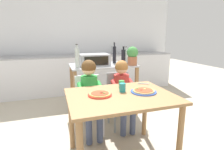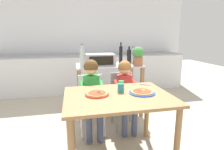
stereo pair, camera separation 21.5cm
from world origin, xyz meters
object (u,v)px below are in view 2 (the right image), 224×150
(child_in_green_shirt, at_px, (92,89))
(drinking_cup_teal, at_px, (121,88))
(potted_herb_plant, at_px, (138,56))
(pizza_plate_blue_rimmed, at_px, (142,92))
(kitchen_island_cart, at_px, (109,81))
(serving_spoon, at_px, (145,85))
(bottle_clear_vinegar, at_px, (82,57))
(dining_chair_right, at_px, (123,96))
(child_in_red_shirt, at_px, (126,87))
(dining_table, at_px, (118,105))
(bottle_squat_spirits, at_px, (129,57))
(drinking_cup_green, at_px, (121,85))
(pizza_plate_red_rimmed, at_px, (97,94))
(bottle_tall_green_wine, at_px, (121,54))
(toaster_oven, at_px, (100,59))
(dining_chair_left, at_px, (91,99))
(bottle_slim_sauce, at_px, (133,56))

(child_in_green_shirt, bearing_deg, drinking_cup_teal, -60.53)
(potted_herb_plant, distance_m, pizza_plate_blue_rimmed, 1.12)
(kitchen_island_cart, bearing_deg, serving_spoon, -73.87)
(bottle_clear_vinegar, bearing_deg, dining_chair_right, -29.74)
(dining_chair_right, height_order, child_in_red_shirt, child_in_red_shirt)
(dining_table, height_order, dining_chair_right, dining_chair_right)
(bottle_squat_spirits, height_order, drinking_cup_teal, bottle_squat_spirits)
(bottle_clear_vinegar, height_order, drinking_cup_green, bottle_clear_vinegar)
(dining_table, distance_m, drinking_cup_green, 0.29)
(pizza_plate_red_rimmed, bearing_deg, bottle_tall_green_wine, 65.03)
(kitchen_island_cart, distance_m, bottle_squat_spirits, 0.55)
(bottle_tall_green_wine, relative_size, dining_chair_right, 0.46)
(toaster_oven, bearing_deg, dining_chair_right, -63.09)
(bottle_squat_spirits, bearing_deg, child_in_green_shirt, -142.12)
(dining_table, xyz_separation_m, pizza_plate_red_rimmed, (-0.22, 0.05, 0.13))
(bottle_clear_vinegar, distance_m, bottle_tall_green_wine, 0.76)
(dining_table, height_order, dining_chair_left, dining_chair_left)
(bottle_slim_sauce, relative_size, pizza_plate_blue_rimmed, 1.03)
(bottle_slim_sauce, relative_size, serving_spoon, 2.09)
(toaster_oven, distance_m, bottle_slim_sauce, 0.61)
(bottle_clear_vinegar, relative_size, child_in_green_shirt, 0.35)
(dining_chair_right, bearing_deg, dining_table, -109.95)
(dining_table, bearing_deg, drinking_cup_teal, 59.75)
(bottle_tall_green_wine, distance_m, pizza_plate_red_rimmed, 1.47)
(toaster_oven, distance_m, child_in_green_shirt, 0.78)
(dining_chair_left, bearing_deg, drinking_cup_green, -56.70)
(kitchen_island_cart, distance_m, pizza_plate_blue_rimmed, 1.27)
(child_in_green_shirt, relative_size, drinking_cup_teal, 10.68)
(bottle_slim_sauce, bearing_deg, potted_herb_plant, -91.16)
(serving_spoon, bearing_deg, dining_chair_right, 110.17)
(dining_table, height_order, pizza_plate_blue_rimmed, pizza_plate_blue_rimmed)
(dining_table, bearing_deg, potted_herb_plant, 59.98)
(toaster_oven, relative_size, potted_herb_plant, 1.56)
(pizza_plate_red_rimmed, bearing_deg, drinking_cup_green, 29.08)
(bottle_slim_sauce, height_order, potted_herb_plant, potted_herb_plant)
(bottle_squat_spirits, relative_size, bottle_clear_vinegar, 0.86)
(bottle_squat_spirits, height_order, bottle_tall_green_wine, bottle_tall_green_wine)
(bottle_squat_spirits, distance_m, dining_chair_left, 0.96)
(bottle_tall_green_wine, height_order, child_in_green_shirt, bottle_tall_green_wine)
(potted_herb_plant, xyz_separation_m, child_in_green_shirt, (-0.82, -0.47, -0.37))
(toaster_oven, xyz_separation_m, drinking_cup_green, (0.09, -1.03, -0.17))
(potted_herb_plant, height_order, pizza_plate_blue_rimmed, potted_herb_plant)
(kitchen_island_cart, height_order, dining_chair_right, kitchen_island_cart)
(bottle_squat_spirits, xyz_separation_m, pizza_plate_blue_rimmed, (-0.20, -1.09, -0.24))
(bottle_tall_green_wine, bearing_deg, kitchen_island_cart, -157.37)
(potted_herb_plant, xyz_separation_m, child_in_red_shirt, (-0.33, -0.43, -0.39))
(dining_table, xyz_separation_m, drinking_cup_teal, (0.05, 0.09, 0.17))
(bottle_slim_sauce, xyz_separation_m, serving_spoon, (-0.18, -1.02, -0.24))
(bottle_tall_green_wine, relative_size, bottle_slim_sauce, 1.26)
(bottle_squat_spirits, distance_m, potted_herb_plant, 0.15)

